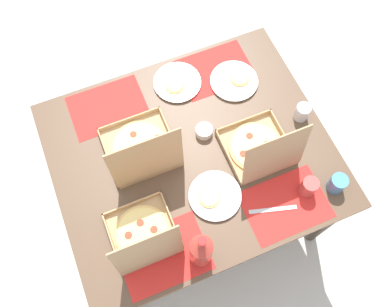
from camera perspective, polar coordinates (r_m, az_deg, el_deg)
ground_plane at (r=2.55m, az=0.00°, el=-6.50°), size 6.00×6.00×0.00m
dining_table at (r=1.97m, az=0.00°, el=-1.24°), size 1.26×1.06×0.72m
placemat_near_left at (r=2.10m, az=3.24°, el=11.57°), size 0.36×0.26×0.00m
placemat_near_right at (r=2.02m, az=-11.67°, el=6.34°), size 0.36×0.26×0.00m
placemat_far_left at (r=1.83m, az=12.90°, el=-6.97°), size 0.36×0.26×0.00m
placemat_far_right at (r=1.74m, az=-3.94°, el=-13.96°), size 0.36×0.26×0.00m
pizza_box_center at (r=1.72m, az=-6.72°, el=-11.42°), size 0.27×0.27×0.30m
pizza_box_corner_right at (r=1.84m, az=-7.06°, el=0.49°), size 0.31×0.31×0.35m
pizza_box_corner_left at (r=1.85m, az=9.46°, el=0.63°), size 0.29×0.29×0.32m
plate_far_left at (r=2.06m, az=5.96°, el=10.04°), size 0.24×0.24×0.03m
plate_near_left at (r=1.79m, az=3.15°, el=-5.94°), size 0.23×0.23×0.03m
plate_middle at (r=2.04m, az=-2.10°, el=9.82°), size 0.23×0.23×0.03m
soda_bottle at (r=1.61m, az=1.26°, el=-13.41°), size 0.09×0.09×0.32m
cup_clear_right at (r=1.99m, az=15.09°, el=5.59°), size 0.07×0.07×0.09m
cup_dark at (r=1.83m, az=15.93°, el=-4.50°), size 0.07×0.07×0.10m
cup_clear_left at (r=1.88m, az=19.58°, el=-3.96°), size 0.07×0.07×0.09m
condiment_bowl at (r=1.90m, az=1.70°, el=3.15°), size 0.08×0.08×0.04m
knife_by_near_right at (r=1.81m, az=11.21°, el=-7.68°), size 0.21×0.08×0.00m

